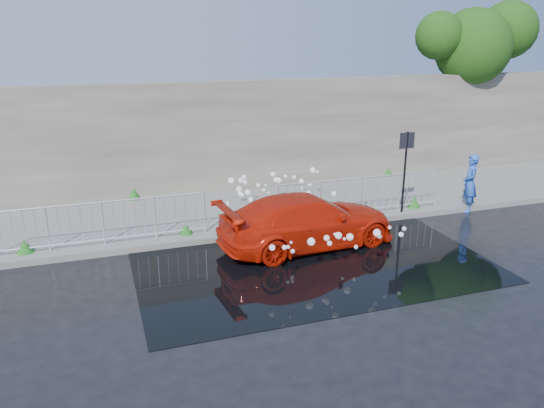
# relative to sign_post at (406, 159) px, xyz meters

# --- Properties ---
(ground) EXTENTS (90.00, 90.00, 0.00)m
(ground) POSITION_rel_sign_post_xyz_m (-4.20, -3.10, -1.72)
(ground) COLOR black
(ground) RESTS_ON ground
(pavement) EXTENTS (30.00, 4.00, 0.15)m
(pavement) POSITION_rel_sign_post_xyz_m (-4.20, 1.90, -1.65)
(pavement) COLOR slate
(pavement) RESTS_ON ground
(curb) EXTENTS (30.00, 0.25, 0.16)m
(curb) POSITION_rel_sign_post_xyz_m (-4.20, -0.10, -1.64)
(curb) COLOR slate
(curb) RESTS_ON ground
(retaining_wall) EXTENTS (30.00, 0.60, 3.50)m
(retaining_wall) POSITION_rel_sign_post_xyz_m (-4.20, 4.10, 0.18)
(retaining_wall) COLOR #534D46
(retaining_wall) RESTS_ON pavement
(puddle) EXTENTS (8.00, 5.00, 0.01)m
(puddle) POSITION_rel_sign_post_xyz_m (-3.70, -2.10, -1.72)
(puddle) COLOR black
(puddle) RESTS_ON ground
(sign_post) EXTENTS (0.45, 0.06, 2.50)m
(sign_post) POSITION_rel_sign_post_xyz_m (0.00, 0.00, 0.00)
(sign_post) COLOR black
(sign_post) RESTS_ON ground
(tree) EXTENTS (4.91, 2.80, 6.27)m
(tree) POSITION_rel_sign_post_xyz_m (5.51, 4.31, 3.05)
(tree) COLOR #332114
(tree) RESTS_ON ground
(railing_left) EXTENTS (5.05, 0.05, 1.10)m
(railing_left) POSITION_rel_sign_post_xyz_m (-8.20, 0.25, -0.99)
(railing_left) COLOR silver
(railing_left) RESTS_ON pavement
(railing_right) EXTENTS (5.05, 0.05, 1.10)m
(railing_right) POSITION_rel_sign_post_xyz_m (-1.20, 0.25, -0.99)
(railing_right) COLOR silver
(railing_right) RESTS_ON pavement
(weeds) EXTENTS (12.17, 3.93, 0.43)m
(weeds) POSITION_rel_sign_post_xyz_m (-4.27, 1.37, -1.40)
(weeds) COLOR #17571D
(weeds) RESTS_ON pavement
(water_spray) EXTENTS (3.60, 5.47, 1.00)m
(water_spray) POSITION_rel_sign_post_xyz_m (-3.42, 0.08, -0.95)
(water_spray) COLOR white
(water_spray) RESTS_ON ground
(red_car) EXTENTS (4.67, 2.28, 1.31)m
(red_car) POSITION_rel_sign_post_xyz_m (-3.40, -1.10, -1.07)
(red_car) COLOR red
(red_car) RESTS_ON ground
(person) EXTENTS (0.64, 0.74, 1.73)m
(person) POSITION_rel_sign_post_xyz_m (2.18, -0.13, -0.86)
(person) COLOR blue
(person) RESTS_ON ground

